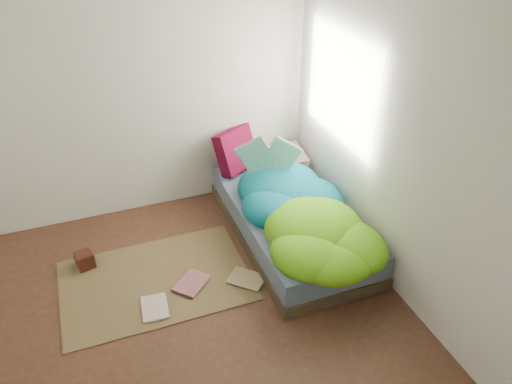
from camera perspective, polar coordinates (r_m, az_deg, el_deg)
ground at (r=4.15m, az=-7.80°, el=-14.39°), size 3.50×3.50×0.00m
room_walls at (r=3.17m, az=-9.79°, el=6.17°), size 3.54×3.54×2.62m
bed at (r=4.84m, az=4.02°, el=-3.42°), size 1.00×2.00×0.34m
duvet at (r=4.48m, az=5.34°, el=-1.45°), size 0.96×1.84×0.34m
rug at (r=4.52m, az=-11.42°, el=-9.88°), size 1.60×1.10×0.01m
pillow_floral at (r=5.38m, az=2.39°, el=3.71°), size 0.61×0.38×0.14m
pillow_magenta at (r=5.24m, az=-2.34°, el=4.81°), size 0.46×0.35×0.45m
open_book at (r=4.72m, az=1.46°, el=5.15°), size 0.51×0.29×0.31m
wooden_box at (r=4.77m, az=-18.99°, el=-7.36°), size 0.18×0.18×0.15m
floor_book_a at (r=4.26m, az=-12.94°, el=-13.03°), size 0.24×0.31×0.02m
floor_book_b at (r=4.46m, az=-8.59°, el=-9.81°), size 0.38×0.37×0.03m
floor_book_c at (r=4.35m, az=-1.68°, el=-10.85°), size 0.37×0.37×0.02m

